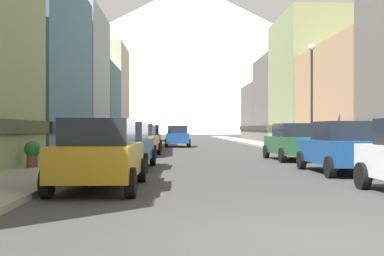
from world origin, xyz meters
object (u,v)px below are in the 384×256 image
Objects in this scene: car_left_3 at (147,137)px; potted_plant_0 at (32,152)px; car_left_1 at (125,145)px; car_driving_0 at (177,136)px; car_right_2 at (293,142)px; pedestrian_1 at (378,145)px; pedestrian_0 at (300,139)px; streetlamp_right at (312,82)px; car_left_2 at (140,140)px; car_left_0 at (100,154)px; car_right_1 at (341,147)px.

car_left_3 is 17.79m from potted_plant_0.
car_left_1 is 1.02× the size of car_driving_0.
pedestrian_1 is (2.45, -4.10, -0.03)m from car_right_2.
streetlamp_right is (-0.90, -5.87, 3.14)m from pedestrian_0.
streetlamp_right reaches higher than car_left_1.
car_left_2 is at bearing -90.04° from car_left_3.
car_left_2 is at bearing 71.63° from potted_plant_0.
car_driving_0 is at bearing 109.77° from pedestrian_1.
car_left_0 is 0.99× the size of car_left_1.
car_right_1 is 9.70m from streetlamp_right.
streetlamp_right is at bearing 80.30° from car_right_1.
car_left_1 is 10.08m from pedestrian_1.
pedestrian_0 is at bearing 62.25° from car_left_0.
car_right_2 is at bearing -57.16° from car_left_3.
potted_plant_0 is at bearing -147.29° from streetlamp_right.
car_right_1 is (7.60, -18.63, 0.00)m from car_left_3.
car_driving_0 is at bearing 84.42° from car_left_1.
car_left_2 is 9.81m from streetlamp_right.
streetlamp_right reaches higher than potted_plant_0.
car_left_0 and car_left_2 have the same top height.
streetlamp_right is at bearing -98.72° from pedestrian_0.
car_right_2 and car_driving_0 have the same top height.
car_right_1 is 25.19m from car_driving_0.
car_driving_0 reaches higher than potted_plant_0.
pedestrian_1 is at bearing -70.23° from car_driving_0.
streetlamp_right reaches higher than car_left_2.
pedestrian_1 is at bearing -57.66° from car_left_3.
car_right_2 is at bearing -106.86° from pedestrian_0.
car_right_1 is at bearing -67.81° from car_left_3.
potted_plant_0 is 0.16× the size of streetlamp_right.
car_right_2 is 2.85× the size of pedestrian_1.
car_left_0 is at bearing -89.98° from car_left_1.
car_right_2 reaches higher than pedestrian_1.
car_left_0 is 22.80m from car_left_3.
car_right_2 is 2.91× the size of pedestrian_0.
car_left_0 is at bearing -94.37° from car_driving_0.
car_driving_0 is (-5.40, 17.75, 0.00)m from car_right_2.
car_right_2 is (7.60, 4.79, 0.00)m from car_left_1.
car_left_0 is 4.72× the size of potted_plant_0.
car_left_3 is (0.00, 7.87, 0.00)m from car_left_2.
streetlamp_right is (9.15, -1.70, 3.09)m from car_left_2.
car_left_0 is 1.00× the size of car_right_1.
car_left_3 is 14.01m from car_right_2.
car_left_1 is (-0.00, 6.24, 0.00)m from car_left_0.
car_left_3 and car_driving_0 have the same top height.
pedestrian_1 is at bearing 6.98° from potted_plant_0.
pedestrian_0 is (10.05, 12.86, -0.05)m from car_left_1.
car_left_0 is at bearing -90.01° from car_left_3.
car_left_2 is 10.88m from pedestrian_0.
pedestrian_1 reaches higher than pedestrian_0.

